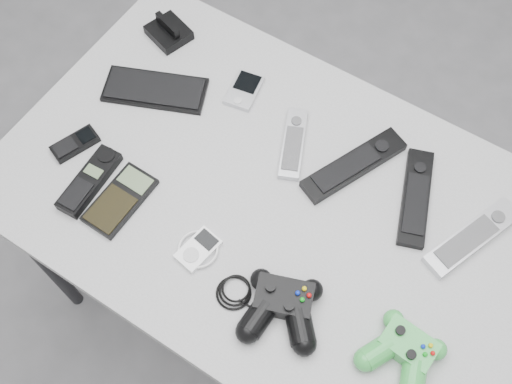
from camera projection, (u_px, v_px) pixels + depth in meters
The scene contains 15 objects.
floor at pixel (267, 317), 1.86m from camera, with size 3.50×3.50×0.00m, color slate.
desk at pixel (271, 210), 1.27m from camera, with size 1.12×0.72×0.75m.
pda_keyboard at pixel (155, 89), 1.33m from camera, with size 0.23×0.10×0.01m, color black.
dock_bracket at pixel (168, 29), 1.38m from camera, with size 0.09×0.08×0.05m, color black.
pda at pixel (244, 90), 1.32m from camera, with size 0.06×0.10×0.02m, color #B2B3BA.
remote_silver_a at pixel (293, 143), 1.26m from camera, with size 0.04×0.17×0.02m, color #B2B3BA.
remote_black_a at pixel (354, 165), 1.23m from camera, with size 0.05×0.24×0.02m, color black.
remote_black_b at pixel (416, 197), 1.20m from camera, with size 0.05×0.22×0.02m, color black.
remote_silver_b at pixel (473, 237), 1.16m from camera, with size 0.05×0.22×0.02m, color #B9B9C0.
mobile_phone at pixel (75, 144), 1.26m from camera, with size 0.04×0.10×0.02m, color black.
cordless_handset at pixel (89, 181), 1.21m from camera, with size 0.05×0.16×0.03m, color black.
calculator at pixel (120, 200), 1.20m from camera, with size 0.08×0.16×0.02m, color black.
mp3_player at pixel (198, 249), 1.15m from camera, with size 0.08×0.09×0.02m, color white.
controller_black at pixel (282, 306), 1.08m from camera, with size 0.25×0.16×0.05m, color black, non-canonical shape.
controller_green at pixel (404, 351), 1.05m from camera, with size 0.13×0.14×0.05m, color green, non-canonical shape.
Camera 1 is at (0.24, -0.44, 1.83)m, focal length 42.00 mm.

